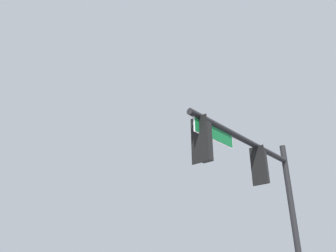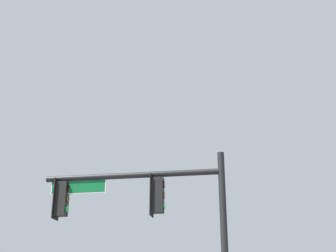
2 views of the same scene
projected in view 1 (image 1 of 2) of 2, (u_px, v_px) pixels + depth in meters
The scene contains 1 object.
signal_pole_near at pixel (259, 179), 10.42m from camera, with size 5.80×0.81×6.41m.
Camera 1 is at (6.43, -3.97, 1.96)m, focal length 35.00 mm.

